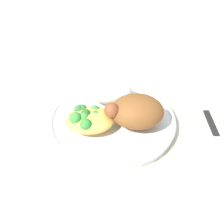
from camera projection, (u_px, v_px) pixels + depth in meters
The scene contains 7 objects.
ground_plane at pixel (112, 123), 0.53m from camera, with size 2.00×2.00×0.00m, color beige.
plate at pixel (112, 119), 0.53m from camera, with size 0.27×0.27×0.02m.
roasted_chicken at pixel (136, 111), 0.48m from camera, with size 0.11×0.09×0.06m.
rice_pile at pixel (110, 92), 0.55m from camera, with size 0.10×0.07×0.05m, color silver.
mac_cheese_with_broccoli at pixel (89, 119), 0.48m from camera, with size 0.10×0.08×0.04m.
fork at pixel (203, 137), 0.49m from camera, with size 0.02×0.14×0.01m.
knife at pixel (216, 134), 0.50m from camera, with size 0.02×0.19×0.01m.
Camera 1 is at (-0.01, 0.39, 0.36)m, focal length 39.31 mm.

